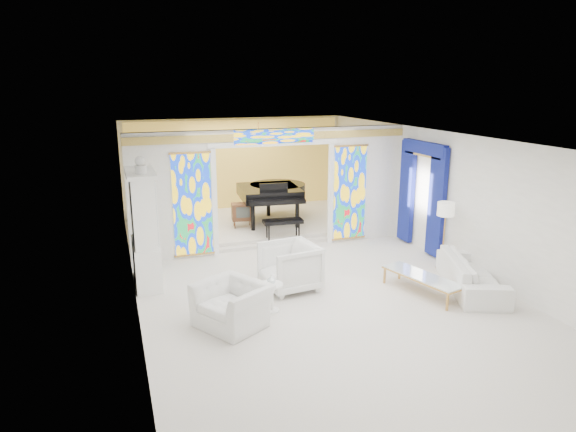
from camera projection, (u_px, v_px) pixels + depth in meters
name	position (u px, v px, depth m)	size (l,w,h in m)	color
floor	(302.00, 274.00, 11.23)	(12.00, 12.00, 0.00)	beige
ceiling	(303.00, 137.00, 10.47)	(7.00, 12.00, 0.02)	white
wall_back	(236.00, 166.00, 16.33)	(7.00, 0.02, 3.00)	white
wall_front	(505.00, 337.00, 5.37)	(7.00, 0.02, 3.00)	white
wall_left	(130.00, 222.00, 9.74)	(0.02, 12.00, 3.00)	white
wall_right	(442.00, 196.00, 11.96)	(0.02, 12.00, 3.00)	white
partition_wall	(274.00, 184.00, 12.63)	(7.00, 0.22, 3.00)	white
stained_glass_left	(192.00, 205.00, 11.98)	(0.90, 0.04, 2.40)	gold
stained_glass_right	(350.00, 193.00, 13.27)	(0.90, 0.04, 2.40)	gold
stained_glass_transom	(275.00, 136.00, 12.24)	(2.00, 0.04, 0.34)	gold
alcove_platform	(252.00, 223.00, 14.95)	(6.80, 3.80, 0.18)	beige
gold_curtain_back	(237.00, 166.00, 16.22)	(6.70, 0.10, 2.90)	#E9C951
chandelier	(258.00, 139.00, 14.30)	(0.48, 0.48, 0.30)	#BE8B42
blue_drapes	(422.00, 188.00, 12.55)	(0.14, 1.85, 2.65)	navy
china_cabinet	(144.00, 229.00, 10.46)	(0.56, 1.46, 2.72)	white
armchair_left	(232.00, 305.00, 8.80)	(1.16, 1.01, 0.75)	white
armchair_right	(290.00, 267.00, 10.32)	(1.02, 1.05, 0.96)	white
sofa	(472.00, 274.00, 10.34)	(2.30, 0.90, 0.67)	white
side_table	(271.00, 293.00, 9.35)	(0.44, 0.44, 0.53)	white
vase	(271.00, 279.00, 9.28)	(0.16, 0.16, 0.17)	silver
coffee_table	(422.00, 277.00, 10.12)	(0.96, 1.81, 0.39)	white
floor_lamp	(446.00, 212.00, 11.28)	(0.40, 0.40, 1.53)	#BE8B42
grand_piano	(274.00, 192.00, 14.73)	(2.14, 3.16, 1.24)	black
tv_console	(242.00, 212.00, 14.14)	(0.62, 0.46, 0.67)	brown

